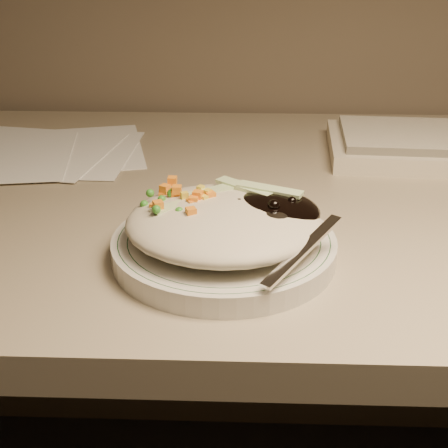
{
  "coord_description": "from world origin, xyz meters",
  "views": [
    {
      "loc": [
        -0.04,
        0.65,
        1.04
      ],
      "look_at": [
        -0.06,
        1.2,
        0.78
      ],
      "focal_mm": 50.0,
      "sensor_mm": 36.0,
      "label": 1
    }
  ],
  "objects": [
    {
      "name": "meal",
      "position": [
        -0.05,
        1.2,
        0.78
      ],
      "size": [
        0.21,
        0.19,
        0.05
      ],
      "color": "#B1A88F",
      "rests_on": "plate"
    },
    {
      "name": "papers",
      "position": [
        -0.38,
        1.5,
        0.74
      ],
      "size": [
        0.43,
        0.31,
        0.0
      ],
      "color": "white",
      "rests_on": "desk"
    },
    {
      "name": "desk",
      "position": [
        0.0,
        1.38,
        0.54
      ],
      "size": [
        1.4,
        0.7,
        0.74
      ],
      "color": "gray",
      "rests_on": "ground"
    },
    {
      "name": "plate_rim",
      "position": [
        -0.06,
        1.2,
        0.76
      ],
      "size": [
        0.21,
        0.21,
        0.0
      ],
      "color": "#144723",
      "rests_on": "plate"
    },
    {
      "name": "plate",
      "position": [
        -0.06,
        1.2,
        0.75
      ],
      "size": [
        0.22,
        0.22,
        0.02
      ],
      "primitive_type": "cylinder",
      "color": "silver",
      "rests_on": "desk"
    }
  ]
}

